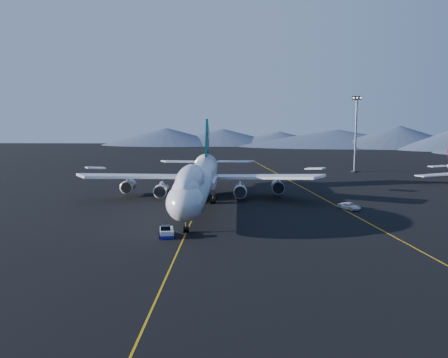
{
  "coord_description": "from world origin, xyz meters",
  "views": [
    {
      "loc": [
        9.14,
        -111.59,
        20.39
      ],
      "look_at": [
        5.81,
        0.54,
        6.0
      ],
      "focal_mm": 40.0,
      "sensor_mm": 36.0,
      "label": 1
    }
  ],
  "objects_px": {
    "pushback_tug": "(167,233)",
    "floodlight_mast": "(356,134)",
    "service_van": "(350,206)",
    "boeing_747": "(198,180)"
  },
  "relations": [
    {
      "from": "service_van",
      "to": "floodlight_mast",
      "type": "distance_m",
      "value": 76.32
    },
    {
      "from": "pushback_tug",
      "to": "boeing_747",
      "type": "bearing_deg",
      "value": 73.89
    },
    {
      "from": "boeing_747",
      "to": "pushback_tug",
      "type": "xyz_separation_m",
      "value": [
        -3.0,
        -29.53,
        -5.18
      ]
    },
    {
      "from": "boeing_747",
      "to": "floodlight_mast",
      "type": "height_order",
      "value": "floodlight_mast"
    },
    {
      "from": "boeing_747",
      "to": "pushback_tug",
      "type": "bearing_deg",
      "value": -95.8
    },
    {
      "from": "boeing_747",
      "to": "pushback_tug",
      "type": "height_order",
      "value": "boeing_747"
    },
    {
      "from": "pushback_tug",
      "to": "floodlight_mast",
      "type": "relative_size",
      "value": 0.18
    },
    {
      "from": "boeing_747",
      "to": "service_van",
      "type": "bearing_deg",
      "value": -7.09
    },
    {
      "from": "boeing_747",
      "to": "service_van",
      "type": "height_order",
      "value": "boeing_747"
    },
    {
      "from": "pushback_tug",
      "to": "service_van",
      "type": "bearing_deg",
      "value": 24.66
    }
  ]
}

